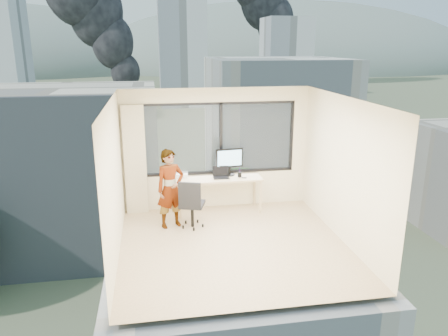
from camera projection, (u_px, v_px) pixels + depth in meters
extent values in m
cube|color=tan|center=(233.00, 245.00, 7.71)|extent=(4.00, 4.00, 0.01)
cube|color=white|center=(234.00, 99.00, 6.99)|extent=(4.00, 4.00, 0.01)
cube|color=beige|center=(263.00, 221.00, 5.46)|extent=(4.00, 0.01, 2.60)
cube|color=beige|center=(114.00, 182.00, 7.03)|extent=(0.01, 4.00, 2.60)
cube|color=beige|center=(344.00, 170.00, 7.67)|extent=(0.01, 4.00, 2.60)
cube|color=beige|center=(135.00, 160.00, 8.90)|extent=(0.45, 0.14, 2.30)
cube|color=#CDB889|center=(219.00, 194.00, 9.18)|extent=(1.80, 0.60, 0.75)
imported|color=#2D2D33|center=(170.00, 189.00, 8.30)|extent=(0.67, 0.56, 1.56)
cube|color=white|center=(180.00, 174.00, 9.17)|extent=(0.35, 0.31, 0.08)
cube|color=black|center=(244.00, 178.00, 9.05)|extent=(0.11, 0.08, 0.01)
cylinder|color=black|center=(240.00, 175.00, 9.10)|extent=(0.10, 0.10, 0.10)
ellipsoid|color=#0D503F|center=(223.00, 171.00, 9.24)|extent=(0.26, 0.17, 0.18)
cube|color=#515B3D|center=(156.00, 106.00, 125.25)|extent=(400.00, 400.00, 0.04)
cube|color=beige|center=(63.00, 171.00, 36.63)|extent=(16.00, 12.00, 14.00)
cube|color=silver|center=(275.00, 133.00, 47.29)|extent=(14.00, 13.00, 16.00)
cube|color=silver|center=(182.00, 53.00, 122.35)|extent=(13.00, 13.00, 30.00)
cube|color=silver|center=(286.00, 57.00, 147.77)|extent=(15.00, 15.00, 26.00)
ellipsoid|color=slate|center=(283.00, 67.00, 330.65)|extent=(300.00, 220.00, 96.00)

